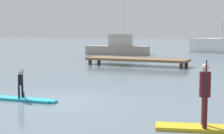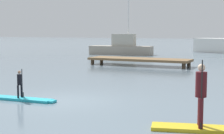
# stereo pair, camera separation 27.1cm
# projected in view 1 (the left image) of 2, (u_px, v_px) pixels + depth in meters

# --- Properties ---
(ground_plane) EXTENTS (240.00, 240.00, 0.00)m
(ground_plane) POSITION_uv_depth(u_px,v_px,m) (63.00, 101.00, 13.36)
(ground_plane) COLOR slate
(paddleboard_near) EXTENTS (3.08, 0.75, 0.10)m
(paddleboard_near) POSITION_uv_depth(u_px,v_px,m) (21.00, 99.00, 13.45)
(paddleboard_near) COLOR #1E9EB2
(paddleboard_near) RESTS_ON ground
(paddler_child_solo) EXTENTS (0.20, 0.38, 1.12)m
(paddler_child_solo) POSITION_uv_depth(u_px,v_px,m) (21.00, 83.00, 13.39)
(paddler_child_solo) COLOR black
(paddler_child_solo) RESTS_ON paddleboard_near
(paddleboard_far) EXTENTS (3.28, 1.42, 0.10)m
(paddleboard_far) POSITION_uv_depth(u_px,v_px,m) (215.00, 129.00, 9.37)
(paddleboard_far) COLOR gold
(paddleboard_far) RESTS_ON ground
(paddler_adult) EXTENTS (0.37, 0.52, 1.84)m
(paddler_adult) POSITION_uv_depth(u_px,v_px,m) (205.00, 91.00, 9.31)
(paddler_adult) COLOR #4C1419
(paddler_adult) RESTS_ON paddleboard_far
(motor_boat_small_navy) EXTENTS (7.48, 2.74, 6.79)m
(motor_boat_small_navy) POSITION_uv_depth(u_px,v_px,m) (118.00, 48.00, 40.16)
(motor_boat_small_navy) COLOR #9E9384
(motor_boat_small_navy) RESTS_ON ground
(floating_dock) EXTENTS (8.11, 2.20, 0.58)m
(floating_dock) POSITION_uv_depth(u_px,v_px,m) (137.00, 59.00, 27.25)
(floating_dock) COLOR brown
(floating_dock) RESTS_ON ground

